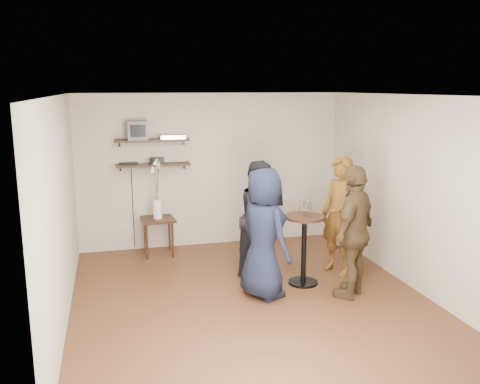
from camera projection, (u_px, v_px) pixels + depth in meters
name	position (u px, v px, depth m)	size (l,w,h in m)	color
room	(251.00, 202.00, 6.30)	(4.58, 5.08, 2.68)	#462916
shelf_upper	(152.00, 140.00, 8.20)	(1.20, 0.25, 0.04)	black
shelf_lower	(153.00, 165.00, 8.28)	(1.20, 0.25, 0.04)	black
crt_monitor	(137.00, 130.00, 8.11)	(0.32, 0.30, 0.30)	#59595B
dvd_deck	(173.00, 137.00, 8.27)	(0.40, 0.24, 0.06)	silver
radio	(157.00, 161.00, 8.28)	(0.22, 0.10, 0.10)	black
power_strip	(129.00, 163.00, 8.23)	(0.30, 0.05, 0.03)	black
side_table	(158.00, 224.00, 8.24)	(0.55, 0.55, 0.61)	black
vase_lilies	(157.00, 199.00, 8.15)	(0.20, 0.20, 1.01)	white
drinks_table	(304.00, 240.00, 6.98)	(0.53, 0.53, 0.98)	black
wine_glass_fl	(301.00, 207.00, 6.84)	(0.07, 0.07, 0.21)	silver
wine_glass_fr	(310.00, 207.00, 6.86)	(0.06, 0.06, 0.19)	silver
wine_glass_bl	(302.00, 205.00, 6.95)	(0.06, 0.06, 0.19)	silver
wine_glass_br	(308.00, 205.00, 6.89)	(0.07, 0.07, 0.22)	silver
person_plaid	(340.00, 216.00, 7.37)	(0.63, 0.41, 1.73)	#B32D14
person_dark	(261.00, 218.00, 7.36)	(0.81, 0.63, 1.67)	black
person_navy	(264.00, 233.00, 6.52)	(0.83, 0.54, 1.70)	black
person_brown	(354.00, 232.00, 6.53)	(1.02, 0.42, 1.74)	#4A361F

